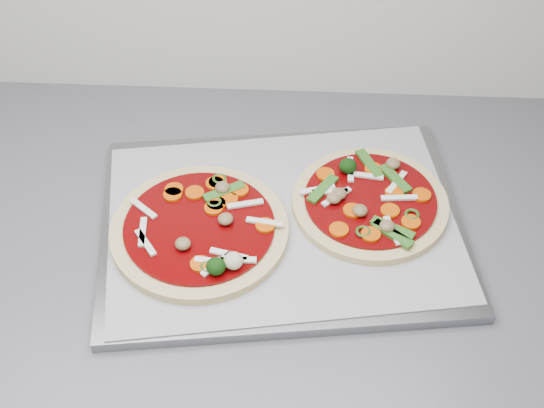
{
  "coord_description": "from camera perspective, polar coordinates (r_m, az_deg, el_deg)",
  "views": [
    {
      "loc": [
        0.58,
        0.63,
        1.65
      ],
      "look_at": [
        0.55,
        1.32,
        0.93
      ],
      "focal_mm": 50.0,
      "sensor_mm": 36.0,
      "label": 1
    }
  ],
  "objects": [
    {
      "name": "pizza_left",
      "position": [
        0.97,
        -5.37,
        -1.9
      ],
      "size": [
        0.28,
        0.28,
        0.04
      ],
      "rotation": [
        0.0,
        0.0,
        0.26
      ],
      "color": "#DEB97B",
      "rests_on": "parchment"
    },
    {
      "name": "baking_tray",
      "position": [
        1.0,
        0.75,
        -1.57
      ],
      "size": [
        0.51,
        0.41,
        0.02
      ],
      "primitive_type": "cube",
      "rotation": [
        0.0,
        0.0,
        0.13
      ],
      "color": "gray",
      "rests_on": "countertop"
    },
    {
      "name": "pizza_right",
      "position": [
        1.01,
        7.36,
        0.19
      ],
      "size": [
        0.28,
        0.28,
        0.04
      ],
      "rotation": [
        0.0,
        0.0,
        0.5
      ],
      "color": "#DEB97B",
      "rests_on": "parchment"
    },
    {
      "name": "parchment",
      "position": [
        0.99,
        0.76,
        -1.23
      ],
      "size": [
        0.5,
        0.4,
        0.0
      ],
      "primitive_type": "cube",
      "rotation": [
        0.0,
        0.0,
        0.17
      ],
      "color": "#9A9A9F",
      "rests_on": "baking_tray"
    }
  ]
}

